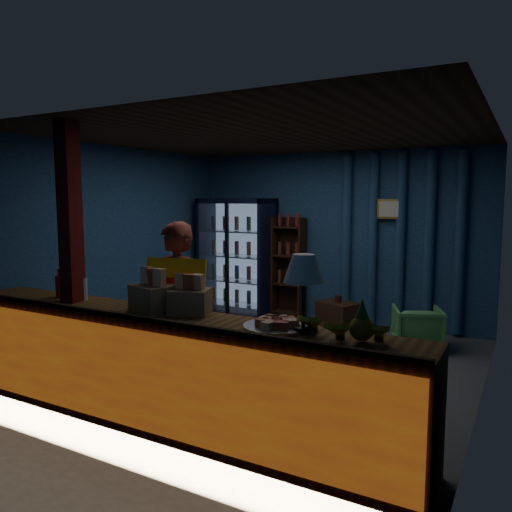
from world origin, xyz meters
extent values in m
plane|color=#515154|center=(0.00, 0.00, 0.00)|extent=(4.60, 4.60, 0.00)
plane|color=navy|center=(0.00, 2.20, 1.30)|extent=(4.60, 0.00, 4.60)
plane|color=navy|center=(0.00, -2.20, 1.30)|extent=(4.60, 0.00, 4.60)
plane|color=navy|center=(-2.30, 0.00, 1.30)|extent=(0.00, 4.40, 4.40)
plane|color=navy|center=(2.30, 0.00, 1.30)|extent=(0.00, 4.40, 4.40)
plane|color=#472D19|center=(0.00, 0.00, 2.60)|extent=(4.60, 4.60, 0.00)
cube|color=brown|center=(0.00, -1.90, 0.47)|extent=(4.40, 0.55, 0.95)
cube|color=red|center=(0.00, -2.19, 0.47)|extent=(4.35, 0.02, 0.81)
cube|color=#3A1D12|center=(0.00, -2.17, 0.97)|extent=(4.40, 0.04, 0.04)
cube|color=maroon|center=(-1.05, -1.90, 1.30)|extent=(0.16, 0.16, 2.60)
cube|color=black|center=(-1.55, 2.12, 0.95)|extent=(1.20, 0.06, 1.90)
cube|color=black|center=(-2.12, 1.85, 0.95)|extent=(0.06, 0.60, 1.90)
cube|color=black|center=(-0.98, 1.85, 0.95)|extent=(0.06, 0.60, 1.90)
cube|color=black|center=(-1.55, 1.85, 1.86)|extent=(1.20, 0.60, 0.08)
cube|color=black|center=(-1.55, 1.85, 0.04)|extent=(1.20, 0.60, 0.08)
cube|color=#99B2D8|center=(-1.55, 2.07, 0.95)|extent=(1.08, 0.02, 1.74)
cube|color=white|center=(-1.55, 1.57, 0.95)|extent=(1.12, 0.02, 1.78)
cube|color=black|center=(-1.55, 1.55, 0.95)|extent=(0.05, 0.05, 1.80)
cube|color=silver|center=(-1.55, 1.85, 0.17)|extent=(1.08, 0.48, 0.02)
cylinder|color=#BE531B|center=(-2.00, 1.85, 0.30)|extent=(0.07, 0.07, 0.22)
cylinder|color=#1F711C|center=(-1.77, 1.85, 0.30)|extent=(0.07, 0.07, 0.22)
cylinder|color=olive|center=(-1.55, 1.85, 0.30)|extent=(0.07, 0.07, 0.22)
cylinder|color=navy|center=(-1.32, 1.85, 0.30)|extent=(0.07, 0.07, 0.22)
cylinder|color=maroon|center=(-1.10, 1.85, 0.30)|extent=(0.07, 0.07, 0.22)
cube|color=silver|center=(-1.55, 1.85, 0.57)|extent=(1.08, 0.48, 0.02)
cylinder|color=#1F711C|center=(-2.00, 1.85, 0.70)|extent=(0.07, 0.07, 0.22)
cylinder|color=olive|center=(-1.77, 1.85, 0.70)|extent=(0.07, 0.07, 0.22)
cylinder|color=navy|center=(-1.55, 1.85, 0.70)|extent=(0.07, 0.07, 0.22)
cylinder|color=maroon|center=(-1.32, 1.85, 0.70)|extent=(0.07, 0.07, 0.22)
cylinder|color=#BE531B|center=(-1.10, 1.85, 0.70)|extent=(0.07, 0.07, 0.22)
cube|color=silver|center=(-1.55, 1.85, 0.97)|extent=(1.08, 0.48, 0.02)
cylinder|color=olive|center=(-2.00, 1.85, 1.10)|extent=(0.07, 0.07, 0.22)
cylinder|color=navy|center=(-1.77, 1.85, 1.10)|extent=(0.07, 0.07, 0.22)
cylinder|color=maroon|center=(-1.55, 1.85, 1.10)|extent=(0.07, 0.07, 0.22)
cylinder|color=#BE531B|center=(-1.32, 1.85, 1.10)|extent=(0.07, 0.07, 0.22)
cylinder|color=#1F711C|center=(-1.10, 1.85, 1.10)|extent=(0.07, 0.07, 0.22)
cube|color=silver|center=(-1.55, 1.85, 1.37)|extent=(1.08, 0.48, 0.02)
cylinder|color=navy|center=(-2.00, 1.85, 1.50)|extent=(0.07, 0.07, 0.22)
cylinder|color=maroon|center=(-1.77, 1.85, 1.50)|extent=(0.07, 0.07, 0.22)
cylinder|color=#BE531B|center=(-1.55, 1.85, 1.50)|extent=(0.07, 0.07, 0.22)
cylinder|color=#1F711C|center=(-1.32, 1.85, 1.50)|extent=(0.07, 0.07, 0.22)
cylinder|color=olive|center=(-1.10, 1.85, 1.50)|extent=(0.07, 0.07, 0.22)
cube|color=#3A1D12|center=(-0.70, 2.15, 0.80)|extent=(0.50, 0.02, 1.60)
cube|color=#3A1D12|center=(-0.93, 2.02, 0.80)|extent=(0.03, 0.28, 1.60)
cube|color=#3A1D12|center=(-0.46, 2.02, 0.80)|extent=(0.03, 0.28, 1.60)
cube|color=#3A1D12|center=(-0.70, 2.02, 0.10)|extent=(0.46, 0.26, 0.02)
cube|color=#3A1D12|center=(-0.70, 2.02, 0.55)|extent=(0.46, 0.26, 0.02)
cube|color=#3A1D12|center=(-0.70, 2.02, 1.00)|extent=(0.46, 0.26, 0.02)
cube|color=#3A1D12|center=(-0.70, 2.02, 1.45)|extent=(0.46, 0.26, 0.02)
cylinder|color=navy|center=(0.20, 2.14, 1.30)|extent=(0.14, 0.14, 2.50)
cylinder|color=navy|center=(0.60, 2.14, 1.30)|extent=(0.14, 0.14, 2.50)
cylinder|color=navy|center=(1.00, 2.14, 1.30)|extent=(0.14, 0.14, 2.50)
cylinder|color=navy|center=(1.40, 2.14, 1.30)|extent=(0.14, 0.14, 2.50)
cylinder|color=navy|center=(1.80, 2.14, 1.30)|extent=(0.14, 0.14, 2.50)
cube|color=gold|center=(0.85, 2.10, 1.75)|extent=(0.36, 0.03, 0.28)
cube|color=silver|center=(0.85, 2.08, 1.75)|extent=(0.30, 0.01, 0.22)
imported|color=maroon|center=(-0.34, -1.29, 0.84)|extent=(0.71, 0.58, 1.68)
imported|color=#5AB359|center=(1.43, 1.34, 0.27)|extent=(0.75, 0.76, 0.54)
cube|color=#3A1D12|center=(0.35, 1.41, 0.24)|extent=(0.63, 0.55, 0.47)
cylinder|color=#3A1D12|center=(0.35, 1.41, 0.52)|extent=(0.09, 0.09, 0.09)
cube|color=yellow|center=(-0.02, -1.70, 1.17)|extent=(0.56, 0.23, 0.44)
cube|color=red|center=(-0.02, -1.72, 1.17)|extent=(0.46, 0.13, 0.11)
cylinder|color=red|center=(-1.31, -1.83, 1.06)|extent=(0.09, 0.09, 0.21)
cylinder|color=red|center=(-1.31, -1.83, 1.20)|extent=(0.04, 0.04, 0.08)
cylinder|color=white|center=(-1.31, -1.83, 1.24)|extent=(0.05, 0.05, 0.02)
cylinder|color=red|center=(-1.16, -1.91, 1.06)|extent=(0.09, 0.09, 0.21)
cylinder|color=red|center=(-1.16, -1.91, 1.20)|extent=(0.04, 0.04, 0.08)
cylinder|color=white|center=(-1.16, -1.91, 1.24)|extent=(0.05, 0.05, 0.02)
cylinder|color=silver|center=(-1.01, -1.83, 1.06)|extent=(0.09, 0.09, 0.21)
cylinder|color=silver|center=(-1.01, -1.83, 1.20)|extent=(0.04, 0.04, 0.08)
cylinder|color=white|center=(-1.01, -1.83, 1.24)|extent=(0.05, 0.05, 0.02)
cube|color=olive|center=(-0.11, -1.87, 1.07)|extent=(0.43, 0.38, 0.23)
cube|color=orange|center=(-0.19, -1.84, 1.25)|extent=(0.11, 0.09, 0.15)
cube|color=#C24824|center=(-0.11, -1.87, 1.25)|extent=(0.11, 0.09, 0.15)
cube|color=orange|center=(-0.02, -1.90, 1.25)|extent=(0.11, 0.09, 0.15)
cube|color=olive|center=(0.20, -1.78, 1.05)|extent=(0.39, 0.35, 0.21)
cube|color=orange|center=(0.12, -1.81, 1.22)|extent=(0.10, 0.08, 0.13)
cube|color=#C24824|center=(0.20, -1.78, 1.22)|extent=(0.10, 0.08, 0.13)
cube|color=orange|center=(0.27, -1.75, 1.22)|extent=(0.10, 0.08, 0.13)
cylinder|color=silver|center=(1.03, -1.85, 0.96)|extent=(0.49, 0.49, 0.03)
cube|color=orange|center=(1.13, -1.85, 1.00)|extent=(0.11, 0.07, 0.05)
cube|color=#C24824|center=(1.10, -1.79, 1.00)|extent=(0.13, 0.13, 0.05)
cube|color=orange|center=(1.03, -1.76, 1.00)|extent=(0.07, 0.11, 0.05)
cube|color=#C24824|center=(0.96, -1.79, 1.00)|extent=(0.13, 0.13, 0.05)
cube|color=orange|center=(0.94, -1.85, 1.00)|extent=(0.11, 0.07, 0.05)
cube|color=#C24824|center=(0.96, -1.92, 1.00)|extent=(0.13, 0.13, 0.05)
cube|color=orange|center=(1.03, -1.95, 1.00)|extent=(0.07, 0.11, 0.05)
cube|color=#C24824|center=(1.10, -1.92, 1.00)|extent=(0.13, 0.13, 0.05)
cylinder|color=black|center=(1.25, -1.87, 0.97)|extent=(0.13, 0.13, 0.04)
cylinder|color=black|center=(1.25, -1.87, 1.17)|extent=(0.03, 0.03, 0.40)
cone|color=white|center=(1.25, -1.87, 1.41)|extent=(0.29, 0.29, 0.20)
sphere|color=olive|center=(1.69, -1.89, 1.04)|extent=(0.17, 0.17, 0.17)
cone|color=#275E20|center=(1.69, -1.89, 1.18)|extent=(0.09, 0.09, 0.13)
camera|label=1|loc=(2.64, -5.05, 1.90)|focal=35.00mm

